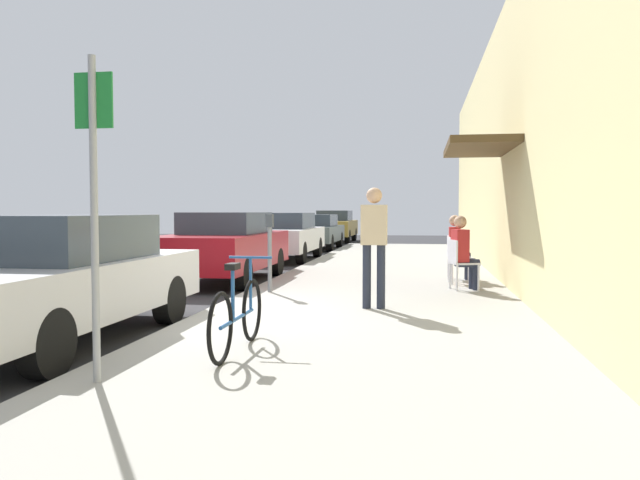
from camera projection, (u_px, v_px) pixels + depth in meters
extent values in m
plane|color=#2D2D30|center=(198.00, 322.00, 8.37)|extent=(60.00, 60.00, 0.00)
cube|color=#9E9B93|center=(375.00, 300.00, 9.98)|extent=(4.50, 32.00, 0.12)
cube|color=beige|center=(533.00, 131.00, 9.47)|extent=(0.30, 32.00, 5.42)
cube|color=#4C381E|center=(478.00, 147.00, 10.80)|extent=(1.10, 2.80, 0.12)
cube|color=#B7B7BC|center=(54.00, 288.00, 6.96)|extent=(1.80, 4.40, 0.62)
cube|color=#333D47|center=(60.00, 238.00, 7.08)|extent=(1.48, 2.11, 0.51)
cylinder|color=black|center=(169.00, 300.00, 8.19)|extent=(0.22, 0.64, 0.64)
cylinder|color=black|center=(59.00, 297.00, 8.45)|extent=(0.22, 0.64, 0.64)
cylinder|color=black|center=(47.00, 343.00, 5.50)|extent=(0.22, 0.64, 0.64)
cube|color=maroon|center=(225.00, 250.00, 13.03)|extent=(1.80, 4.40, 0.70)
cube|color=#333D47|center=(227.00, 223.00, 13.15)|extent=(1.48, 2.11, 0.44)
cylinder|color=black|center=(276.00, 262.00, 14.26)|extent=(0.22, 0.64, 0.64)
cylinder|color=black|center=(210.00, 261.00, 14.52)|extent=(0.22, 0.64, 0.64)
cylinder|color=black|center=(243.00, 274.00, 11.57)|extent=(0.22, 0.64, 0.64)
cylinder|color=black|center=(162.00, 272.00, 11.83)|extent=(0.22, 0.64, 0.64)
cube|color=silver|center=(284.00, 239.00, 18.72)|extent=(1.80, 4.40, 0.64)
cube|color=#333D47|center=(285.00, 220.00, 18.84)|extent=(1.48, 2.11, 0.47)
cylinder|color=black|center=(317.00, 247.00, 19.96)|extent=(0.22, 0.64, 0.64)
cylinder|color=black|center=(269.00, 247.00, 20.21)|extent=(0.22, 0.64, 0.64)
cylinder|color=black|center=(301.00, 253.00, 17.27)|extent=(0.22, 0.64, 0.64)
cylinder|color=black|center=(246.00, 252.00, 17.52)|extent=(0.22, 0.64, 0.64)
cube|color=#47514C|center=(315.00, 233.00, 24.13)|extent=(1.80, 4.40, 0.58)
cube|color=#333D47|center=(315.00, 220.00, 24.26)|extent=(1.48, 2.11, 0.45)
cylinder|color=black|center=(339.00, 239.00, 25.37)|extent=(0.22, 0.64, 0.64)
cylinder|color=black|center=(301.00, 239.00, 25.62)|extent=(0.22, 0.64, 0.64)
cylinder|color=black|center=(330.00, 243.00, 22.68)|extent=(0.22, 0.64, 0.64)
cylinder|color=black|center=(287.00, 243.00, 22.93)|extent=(0.22, 0.64, 0.64)
cube|color=#A58433|center=(334.00, 228.00, 29.68)|extent=(1.80, 4.40, 0.70)
cube|color=#333D47|center=(335.00, 216.00, 29.80)|extent=(1.48, 2.11, 0.49)
cylinder|color=black|center=(354.00, 234.00, 30.92)|extent=(0.22, 0.64, 0.64)
cylinder|color=black|center=(323.00, 234.00, 31.17)|extent=(0.22, 0.64, 0.64)
cylinder|color=black|center=(348.00, 237.00, 28.23)|extent=(0.22, 0.64, 0.64)
cylinder|color=black|center=(313.00, 236.00, 28.48)|extent=(0.22, 0.64, 0.64)
cylinder|color=slate|center=(270.00, 260.00, 10.48)|extent=(0.07, 0.07, 1.10)
cube|color=#383D42|center=(270.00, 221.00, 10.45)|extent=(0.12, 0.10, 0.22)
cylinder|color=gray|center=(94.00, 220.00, 4.93)|extent=(0.06, 0.06, 2.60)
cube|color=#19722D|center=(94.00, 100.00, 4.91)|extent=(0.32, 0.02, 0.44)
torus|color=black|center=(252.00, 310.00, 6.56)|extent=(0.04, 0.66, 0.66)
torus|color=black|center=(220.00, 328.00, 5.52)|extent=(0.04, 0.66, 0.66)
cylinder|color=#1E4C8C|center=(238.00, 318.00, 6.04)|extent=(0.04, 1.05, 0.04)
cylinder|color=#1E4C8C|center=(233.00, 295.00, 5.88)|extent=(0.04, 0.04, 0.50)
cube|color=black|center=(233.00, 266.00, 5.87)|extent=(0.10, 0.20, 0.06)
cylinder|color=#1E4C8C|center=(251.00, 284.00, 6.50)|extent=(0.03, 0.03, 0.56)
cylinder|color=#1E4C8C|center=(250.00, 257.00, 6.48)|extent=(0.46, 0.03, 0.03)
cylinder|color=silver|center=(471.00, 276.00, 11.03)|extent=(0.04, 0.04, 0.45)
cylinder|color=silver|center=(479.00, 278.00, 10.65)|extent=(0.04, 0.04, 0.45)
cylinder|color=silver|center=(450.00, 276.00, 10.98)|extent=(0.04, 0.04, 0.45)
cylinder|color=silver|center=(457.00, 278.00, 10.61)|extent=(0.04, 0.04, 0.45)
cube|color=silver|center=(464.00, 263.00, 10.81)|extent=(0.54, 0.54, 0.03)
cube|color=silver|center=(453.00, 251.00, 10.77)|extent=(0.15, 0.43, 0.40)
cylinder|color=#232838|center=(472.00, 275.00, 10.94)|extent=(0.11, 0.11, 0.47)
cylinder|color=#232838|center=(465.00, 262.00, 10.91)|extent=(0.38, 0.23, 0.14)
cylinder|color=#232838|center=(476.00, 277.00, 10.74)|extent=(0.11, 0.11, 0.47)
cylinder|color=#232838|center=(469.00, 263.00, 10.71)|extent=(0.38, 0.23, 0.14)
cube|color=#B22626|center=(460.00, 246.00, 10.78)|extent=(0.31, 0.41, 0.56)
sphere|color=tan|center=(460.00, 222.00, 10.76)|extent=(0.22, 0.22, 0.22)
cylinder|color=silver|center=(469.00, 271.00, 11.94)|extent=(0.04, 0.04, 0.45)
cylinder|color=silver|center=(473.00, 273.00, 11.56)|extent=(0.04, 0.04, 0.45)
cylinder|color=silver|center=(449.00, 270.00, 11.96)|extent=(0.04, 0.04, 0.45)
cylinder|color=silver|center=(452.00, 272.00, 11.58)|extent=(0.04, 0.04, 0.45)
cube|color=silver|center=(461.00, 259.00, 11.75)|extent=(0.49, 0.49, 0.03)
cube|color=silver|center=(450.00, 248.00, 11.75)|extent=(0.08, 0.44, 0.40)
cylinder|color=silver|center=(467.00, 267.00, 12.60)|extent=(0.04, 0.04, 0.45)
cylinder|color=silver|center=(469.00, 269.00, 12.23)|extent=(0.04, 0.04, 0.45)
cylinder|color=silver|center=(448.00, 267.00, 12.67)|extent=(0.04, 0.04, 0.45)
cylinder|color=silver|center=(449.00, 269.00, 12.29)|extent=(0.04, 0.04, 0.45)
cube|color=silver|center=(458.00, 256.00, 12.44)|extent=(0.44, 0.44, 0.03)
cube|color=silver|center=(448.00, 246.00, 12.46)|extent=(0.03, 0.44, 0.40)
cylinder|color=#232838|center=(467.00, 267.00, 12.52)|extent=(0.11, 0.11, 0.47)
cylinder|color=#232838|center=(461.00, 256.00, 12.53)|extent=(0.36, 0.14, 0.14)
cylinder|color=#232838|center=(468.00, 268.00, 12.32)|extent=(0.11, 0.11, 0.47)
cylinder|color=#232838|center=(461.00, 256.00, 12.33)|extent=(0.36, 0.14, 0.14)
cube|color=#B22626|center=(455.00, 241.00, 12.44)|extent=(0.22, 0.36, 0.56)
sphere|color=tan|center=(455.00, 221.00, 12.42)|extent=(0.22, 0.22, 0.22)
cylinder|color=#232838|center=(367.00, 277.00, 8.73)|extent=(0.12, 0.12, 0.90)
cylinder|color=#232838|center=(381.00, 277.00, 8.70)|extent=(0.12, 0.12, 0.90)
cube|color=#CCB28C|center=(374.00, 225.00, 8.68)|extent=(0.36, 0.22, 0.56)
sphere|color=tan|center=(374.00, 195.00, 8.66)|extent=(0.22, 0.22, 0.22)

